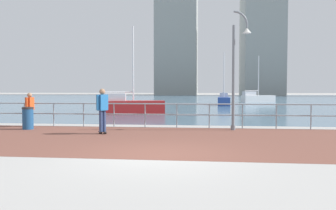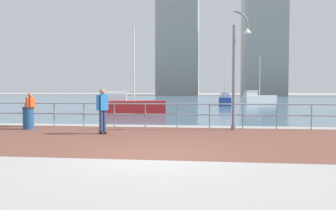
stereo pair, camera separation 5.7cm
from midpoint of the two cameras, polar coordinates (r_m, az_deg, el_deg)
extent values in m
plane|color=#ADAAA5|center=(48.42, 5.15, 0.67)|extent=(220.00, 220.00, 0.00)
cube|color=brown|center=(11.34, 0.16, -5.76)|extent=(28.00, 6.78, 0.01)
cube|color=slate|center=(59.58, 5.44, 1.04)|extent=(180.00, 88.00, 0.00)
cylinder|color=#8C99A3|center=(16.77, -22.92, -1.48)|extent=(0.05, 0.05, 1.04)
cylinder|color=#8C99A3|center=(16.12, -18.59, -1.56)|extent=(0.05, 0.05, 1.04)
cylinder|color=#8C99A3|center=(15.58, -13.93, -1.64)|extent=(0.05, 0.05, 1.04)
cylinder|color=#8C99A3|center=(15.14, -8.96, -1.72)|extent=(0.05, 0.05, 1.04)
cylinder|color=#8C99A3|center=(14.83, -3.74, -1.78)|extent=(0.05, 0.05, 1.04)
cylinder|color=#8C99A3|center=(14.64, 1.66, -1.84)|extent=(0.05, 0.05, 1.04)
cylinder|color=#8C99A3|center=(14.58, 7.15, -1.87)|extent=(0.05, 0.05, 1.04)
cylinder|color=#8C99A3|center=(14.66, 12.63, -1.89)|extent=(0.05, 0.05, 1.04)
cylinder|color=#8C99A3|center=(14.88, 18.01, -1.89)|extent=(0.05, 0.05, 1.04)
cylinder|color=#8C99A3|center=(15.21, 23.19, -1.88)|extent=(0.05, 0.05, 1.04)
cylinder|color=#8C99A3|center=(14.61, 1.66, 0.19)|extent=(25.20, 0.06, 0.06)
cylinder|color=#8C99A3|center=(14.64, 1.66, -1.63)|extent=(25.20, 0.06, 0.06)
cylinder|color=slate|center=(14.07, 11.09, -3.78)|extent=(0.19, 0.19, 0.20)
cylinder|color=slate|center=(13.99, 11.16, 4.51)|extent=(0.12, 0.12, 4.26)
cylinder|color=slate|center=(14.35, 11.57, 15.21)|extent=(0.20, 0.12, 0.11)
cylinder|color=slate|center=(14.38, 12.16, 14.99)|extent=(0.21, 0.12, 0.15)
cylinder|color=slate|center=(14.40, 12.67, 14.62)|extent=(0.20, 0.12, 0.18)
cylinder|color=slate|center=(14.41, 13.06, 14.13)|extent=(0.18, 0.12, 0.19)
cylinder|color=slate|center=(14.40, 13.30, 13.56)|extent=(0.14, 0.11, 0.19)
cylinder|color=slate|center=(14.38, 13.37, 12.95)|extent=(0.10, 0.10, 0.17)
cone|color=silver|center=(14.34, 13.36, 12.17)|extent=(0.36, 0.36, 0.22)
cylinder|color=black|center=(12.80, -10.35, -4.72)|extent=(0.07, 0.06, 0.06)
cylinder|color=black|center=(12.75, -10.61, -4.75)|extent=(0.07, 0.06, 0.06)
cylinder|color=black|center=(12.99, -11.09, -4.62)|extent=(0.07, 0.06, 0.06)
cylinder|color=black|center=(12.94, -11.35, -4.65)|extent=(0.07, 0.06, 0.06)
cube|color=black|center=(12.86, -10.86, -4.47)|extent=(0.40, 0.31, 0.02)
cylinder|color=navy|center=(12.87, -10.60, -2.64)|extent=(0.18, 0.18, 0.79)
cylinder|color=navy|center=(12.77, -11.15, -2.69)|extent=(0.18, 0.18, 0.79)
cube|color=#236BB2|center=(12.77, -10.90, 0.43)|extent=(0.38, 0.42, 0.59)
cylinder|color=#236BB2|center=(12.92, -10.12, 0.53)|extent=(0.12, 0.12, 0.56)
cylinder|color=#236BB2|center=(12.63, -11.70, 0.46)|extent=(0.12, 0.12, 0.56)
sphere|color=#A37A5B|center=(12.76, -10.91, 2.24)|extent=(0.22, 0.22, 0.22)
cylinder|color=navy|center=(16.32, -21.97, -2.07)|extent=(0.14, 0.14, 0.75)
cylinder|color=navy|center=(16.18, -22.28, -2.11)|extent=(0.14, 0.14, 0.75)
cube|color=#D84C1E|center=(16.21, -22.16, 0.22)|extent=(0.26, 0.36, 0.56)
cylinder|color=#D84C1E|center=(16.40, -21.73, 0.30)|extent=(0.10, 0.10, 0.53)
cylinder|color=#D84C1E|center=(16.02, -22.61, 0.24)|extent=(0.10, 0.10, 0.53)
sphere|color=#A37A5B|center=(16.20, -22.19, 1.58)|extent=(0.21, 0.21, 0.21)
cylinder|color=navy|center=(15.22, -22.44, -2.21)|extent=(0.44, 0.44, 0.85)
cylinder|color=#262628|center=(15.19, -22.47, -0.47)|extent=(0.46, 0.46, 0.08)
cube|color=white|center=(44.76, 15.23, 1.01)|extent=(4.41, 2.69, 0.90)
cube|color=silver|center=(44.15, 13.80, 1.92)|extent=(1.74, 1.38, 0.50)
cylinder|color=silver|center=(44.78, 15.28, 4.80)|extent=(0.10, 0.10, 5.03)
cylinder|color=silver|center=(44.30, 14.20, 2.37)|extent=(1.81, 0.73, 0.08)
cube|color=#284799|center=(35.66, 9.65, 0.62)|extent=(1.40, 4.02, 0.85)
cube|color=silver|center=(36.84, 9.64, 1.72)|extent=(0.92, 1.46, 0.47)
cylinder|color=silver|center=(35.68, 9.68, 5.10)|extent=(0.09, 0.09, 4.72)
cylinder|color=silver|center=(36.52, 9.65, 2.23)|extent=(0.16, 1.79, 0.08)
cube|color=#B21E1E|center=(22.82, -5.68, -0.41)|extent=(4.36, 2.06, 0.90)
cube|color=silver|center=(22.86, -8.84, 1.33)|extent=(1.65, 1.17, 0.50)
cylinder|color=silver|center=(22.85, -5.72, 6.98)|extent=(0.10, 0.10, 4.99)
cylinder|color=silver|center=(22.83, -8.01, 2.21)|extent=(1.87, 0.43, 0.08)
cube|color=#939993|center=(106.88, 1.85, 13.19)|extent=(12.18, 16.90, 42.43)
cube|color=#939993|center=(98.37, 15.73, 9.86)|extent=(10.35, 16.55, 28.35)
camera|label=1|loc=(0.03, -89.87, 0.01)|focal=36.05mm
camera|label=2|loc=(0.03, 90.13, -0.01)|focal=36.05mm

